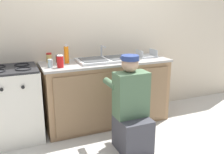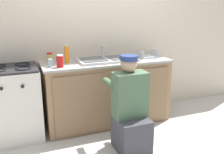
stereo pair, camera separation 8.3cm
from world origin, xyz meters
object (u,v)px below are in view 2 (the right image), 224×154
(stove_range, at_px, (14,103))
(soda_cup_red, at_px, (60,61))
(soap_bottle_orange, at_px, (67,55))
(spice_bottle_pepper, at_px, (58,58))
(water_glass, at_px, (50,63))
(sink_double_basin, at_px, (107,59))
(plumber_person, at_px, (131,112))
(dish_rack_tray, at_px, (147,56))
(condiment_jar, at_px, (50,57))

(stove_range, bearing_deg, soda_cup_red, -15.11)
(stove_range, distance_m, soda_cup_red, 0.79)
(soap_bottle_orange, distance_m, spice_bottle_pepper, 0.15)
(stove_range, height_order, soap_bottle_orange, soap_bottle_orange)
(soap_bottle_orange, xyz_separation_m, soda_cup_red, (-0.13, -0.21, -0.04))
(water_glass, bearing_deg, stove_range, 167.58)
(sink_double_basin, height_order, water_glass, sink_double_basin)
(sink_double_basin, height_order, plumber_person, plumber_person)
(water_glass, xyz_separation_m, soda_cup_red, (0.11, -0.05, 0.03))
(soap_bottle_orange, height_order, soda_cup_red, soap_bottle_orange)
(dish_rack_tray, distance_m, spice_bottle_pepper, 1.29)
(water_glass, bearing_deg, sink_double_basin, 7.56)
(stove_range, height_order, plumber_person, plumber_person)
(dish_rack_tray, bearing_deg, soap_bottle_orange, 177.99)
(sink_double_basin, bearing_deg, dish_rack_tray, 0.94)
(soap_bottle_orange, distance_m, dish_rack_tray, 1.18)
(water_glass, height_order, dish_rack_tray, dish_rack_tray)
(spice_bottle_pepper, bearing_deg, soda_cup_red, -94.29)
(soap_bottle_orange, bearing_deg, soda_cup_red, -121.43)
(spice_bottle_pepper, bearing_deg, soap_bottle_orange, -41.55)
(stove_range, distance_m, condiment_jar, 0.73)
(water_glass, distance_m, dish_rack_tray, 1.42)
(plumber_person, bearing_deg, water_glass, 139.13)
(stove_range, bearing_deg, plumber_person, -32.06)
(dish_rack_tray, xyz_separation_m, condiment_jar, (-1.38, 0.18, 0.04))
(sink_double_basin, relative_size, dish_rack_tray, 2.86)
(soap_bottle_orange, bearing_deg, stove_range, -175.55)
(soda_cup_red, relative_size, spice_bottle_pepper, 1.45)
(sink_double_basin, height_order, condiment_jar, sink_double_basin)
(water_glass, xyz_separation_m, dish_rack_tray, (1.42, 0.11, -0.03))
(soap_bottle_orange, height_order, dish_rack_tray, soap_bottle_orange)
(stove_range, bearing_deg, soap_bottle_orange, 4.45)
(stove_range, bearing_deg, dish_rack_tray, 0.39)
(dish_rack_tray, bearing_deg, spice_bottle_pepper, 174.04)
(dish_rack_tray, xyz_separation_m, spice_bottle_pepper, (-1.28, 0.13, 0.03))
(water_glass, bearing_deg, soap_bottle_orange, 33.03)
(stove_range, bearing_deg, condiment_jar, 20.98)
(soap_bottle_orange, distance_m, soda_cup_red, 0.25)
(sink_double_basin, distance_m, dish_rack_tray, 0.64)
(stove_range, height_order, soda_cup_red, soda_cup_red)
(stove_range, height_order, water_glass, water_glass)
(sink_double_basin, bearing_deg, stove_range, -179.90)
(soda_cup_red, xyz_separation_m, spice_bottle_pepper, (0.02, 0.30, -0.02))
(soap_bottle_orange, relative_size, water_glass, 2.50)
(plumber_person, xyz_separation_m, soap_bottle_orange, (-0.54, 0.83, 0.56))
(plumber_person, bearing_deg, spice_bottle_pepper, 124.99)
(sink_double_basin, height_order, spice_bottle_pepper, sink_double_basin)
(condiment_jar, xyz_separation_m, soda_cup_red, (0.08, -0.34, 0.01))
(plumber_person, bearing_deg, soap_bottle_orange, 123.11)
(water_glass, xyz_separation_m, spice_bottle_pepper, (0.13, 0.25, 0.00))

